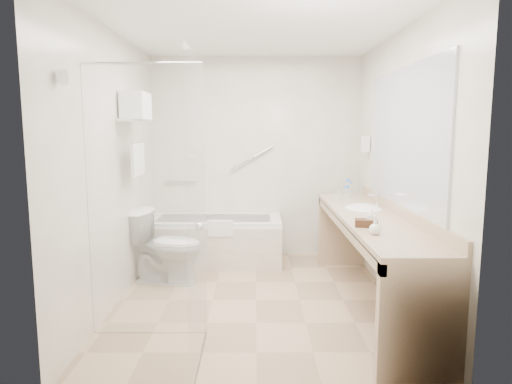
{
  "coord_description": "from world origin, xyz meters",
  "views": [
    {
      "loc": [
        -0.01,
        -4.16,
        1.63
      ],
      "look_at": [
        0.0,
        0.3,
        1.0
      ],
      "focal_mm": 32.0,
      "sensor_mm": 36.0,
      "label": 1
    }
  ],
  "objects_px": {
    "toilet": "(166,247)",
    "water_bottle_left": "(347,197)",
    "vanity_counter": "(370,238)",
    "bathtub": "(215,240)",
    "amenity_basket": "(366,223)"
  },
  "relations": [
    {
      "from": "toilet",
      "to": "water_bottle_left",
      "type": "distance_m",
      "value": 1.95
    },
    {
      "from": "vanity_counter",
      "to": "water_bottle_left",
      "type": "distance_m",
      "value": 0.55
    },
    {
      "from": "water_bottle_left",
      "to": "vanity_counter",
      "type": "bearing_deg",
      "value": -73.45
    },
    {
      "from": "bathtub",
      "to": "amenity_basket",
      "type": "bearing_deg",
      "value": -53.39
    },
    {
      "from": "bathtub",
      "to": "vanity_counter",
      "type": "distance_m",
      "value": 2.09
    },
    {
      "from": "water_bottle_left",
      "to": "toilet",
      "type": "bearing_deg",
      "value": 172.01
    },
    {
      "from": "vanity_counter",
      "to": "amenity_basket",
      "type": "xyz_separation_m",
      "value": [
        -0.15,
        -0.46,
        0.24
      ]
    },
    {
      "from": "bathtub",
      "to": "amenity_basket",
      "type": "distance_m",
      "value": 2.38
    },
    {
      "from": "bathtub",
      "to": "toilet",
      "type": "xyz_separation_m",
      "value": [
        -0.45,
        -0.7,
        0.11
      ]
    },
    {
      "from": "amenity_basket",
      "to": "vanity_counter",
      "type": "bearing_deg",
      "value": 71.8
    },
    {
      "from": "bathtub",
      "to": "water_bottle_left",
      "type": "xyz_separation_m",
      "value": [
        1.4,
        -0.96,
        0.67
      ]
    },
    {
      "from": "vanity_counter",
      "to": "toilet",
      "type": "relative_size",
      "value": 3.47
    },
    {
      "from": "amenity_basket",
      "to": "toilet",
      "type": "bearing_deg",
      "value": 147.74
    },
    {
      "from": "bathtub",
      "to": "water_bottle_left",
      "type": "bearing_deg",
      "value": -34.43
    },
    {
      "from": "toilet",
      "to": "water_bottle_left",
      "type": "height_order",
      "value": "water_bottle_left"
    }
  ]
}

